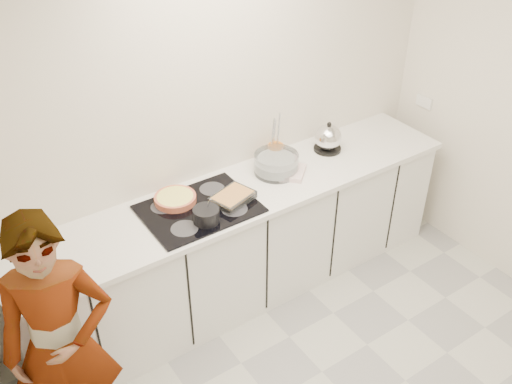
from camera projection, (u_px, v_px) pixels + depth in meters
wall_back at (216, 121)px, 3.84m from camera, size 3.60×0.00×2.60m
base_cabinets at (244, 245)px, 4.11m from camera, size 3.20×0.58×0.87m
countertop at (243, 193)px, 3.85m from camera, size 3.24×0.64×0.04m
hob at (199, 209)px, 3.66m from camera, size 0.72×0.54×0.01m
tart_dish at (175, 199)px, 3.70m from camera, size 0.31×0.31×0.04m
saucepan at (206, 215)px, 3.51m from camera, size 0.21×0.21×0.16m
baking_dish at (233, 197)px, 3.70m from camera, size 0.31×0.27×0.05m
mixing_bowl at (276, 164)px, 3.99m from camera, size 0.40×0.40×0.14m
tea_towel at (293, 172)px, 4.00m from camera, size 0.27×0.26×0.04m
kettle at (328, 138)px, 4.23m from camera, size 0.25×0.25×0.23m
utensil_crock at (275, 153)px, 4.11m from camera, size 0.11×0.11×0.14m
cook at (61, 345)px, 2.90m from camera, size 0.67×0.54×1.58m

